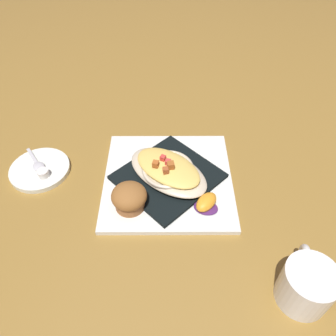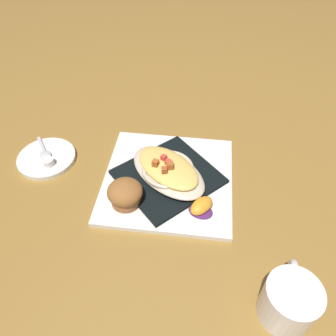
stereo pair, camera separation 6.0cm
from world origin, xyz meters
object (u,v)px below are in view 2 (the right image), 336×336
at_px(square_plate, 168,179).
at_px(spoon, 45,154).
at_px(gratin_dish, 168,170).
at_px(creamer_saucer, 47,158).
at_px(creamer_cup_0, 48,162).
at_px(muffin, 125,194).
at_px(coffee_mug, 288,302).
at_px(orange_garnish, 201,207).

bearing_deg(square_plate, spoon, 94.89).
xyz_separation_m(square_plate, gratin_dish, (-0.00, 0.00, 0.03)).
distance_m(creamer_saucer, creamer_cup_0, 0.03).
bearing_deg(spoon, gratin_dish, -85.13).
relative_size(muffin, creamer_cup_0, 2.87).
distance_m(gratin_dish, coffee_mug, 0.33).
xyz_separation_m(square_plate, orange_garnish, (-0.06, -0.09, 0.02)).
xyz_separation_m(orange_garnish, spoon, (0.03, 0.37, -0.01)).
bearing_deg(coffee_mug, gratin_dish, 52.35).
distance_m(orange_garnish, coffee_mug, 0.22).
height_order(orange_garnish, creamer_saucer, orange_garnish).
bearing_deg(orange_garnish, muffin, 101.13).
bearing_deg(coffee_mug, spoon, 72.07).
bearing_deg(muffin, spoon, 74.40).
bearing_deg(creamer_cup_0, coffee_mug, -106.42).
distance_m(muffin, spoon, 0.24).
distance_m(square_plate, gratin_dish, 0.03).
xyz_separation_m(square_plate, spoon, (-0.02, 0.29, 0.01)).
relative_size(orange_garnish, spoon, 0.85).
xyz_separation_m(coffee_mug, spoon, (0.18, 0.55, -0.02)).
bearing_deg(gratin_dish, square_plate, -31.20).
height_order(orange_garnish, coffee_mug, coffee_mug).
xyz_separation_m(muffin, coffee_mug, (-0.11, -0.32, -0.00)).
bearing_deg(square_plate, orange_garnish, -123.92).
bearing_deg(muffin, orange_garnish, -78.87).
xyz_separation_m(coffee_mug, creamer_cup_0, (0.15, 0.52, -0.01)).
bearing_deg(creamer_saucer, coffee_mug, -107.73).
xyz_separation_m(gratin_dish, creamer_saucer, (-0.03, 0.28, -0.03)).
height_order(gratin_dish, spoon, gratin_dish).
height_order(muffin, creamer_cup_0, muffin).
bearing_deg(coffee_mug, creamer_saucer, 72.27).
bearing_deg(gratin_dish, muffin, 146.65).
bearing_deg(square_plate, creamer_cup_0, 100.34).
bearing_deg(creamer_cup_0, square_plate, -79.66).
xyz_separation_m(muffin, orange_garnish, (0.03, -0.15, -0.02)).
bearing_deg(square_plate, creamer_saucer, 95.62).
bearing_deg(creamer_cup_0, spoon, 47.22).
bearing_deg(creamer_cup_0, gratin_dish, -79.67).
height_order(creamer_saucer, creamer_cup_0, creamer_cup_0).
height_order(orange_garnish, spoon, orange_garnish).
distance_m(gratin_dish, spoon, 0.29).
relative_size(gratin_dish, muffin, 3.09).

